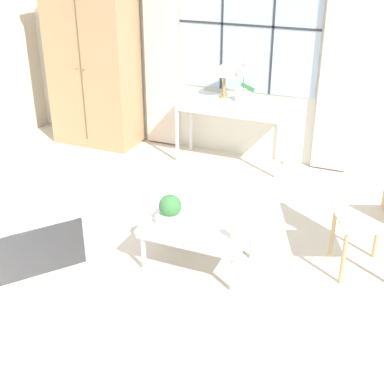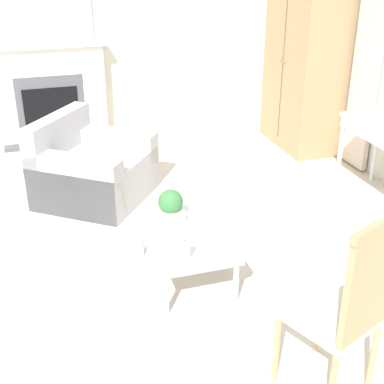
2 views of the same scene
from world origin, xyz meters
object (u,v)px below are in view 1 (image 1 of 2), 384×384
Objects in this scene: pillar_candle at (235,232)px; armchair_upholstered at (10,224)px; armoire at (93,60)px; side_chair_wooden at (382,202)px; potted_orchid at (244,85)px; coffee_table at (199,229)px; console_table at (233,108)px; table_lamp at (224,69)px; potted_plant_small at (170,209)px.

armchair_upholstered is at bearing -169.03° from pillar_candle.
armoire is 4.09m from side_chair_wooden.
potted_orchid reaches higher than coffee_table.
console_table is 2.42m from pillar_candle.
potted_orchid is 3.01m from armchair_upholstered.
armoire is at bearing -178.88° from potted_orchid.
armchair_upholstered is at bearing -112.64° from console_table.
console_table is at bearing 67.36° from armchair_upholstered.
pillar_candle is (0.71, -2.29, -0.53)m from potted_orchid.
table_lamp is at bearing 138.58° from side_chair_wooden.
potted_plant_small is at bearing 17.69° from armchair_upholstered.
console_table is 0.45m from table_lamp.
table_lamp is (-0.14, 0.06, 0.43)m from console_table.
armoire is 1.91m from console_table.
armchair_upholstered is (0.77, -2.63, -0.81)m from armoire.
console_table is (1.87, 0.01, -0.39)m from armoire.
table_lamp is at bearing 2.49° from armoire.
console_table is at bearing 109.98° from pillar_candle.
pillar_candle is (-1.02, -0.58, -0.19)m from side_chair_wooden.
console_table is 2.23m from potted_plant_small.
coffee_table is at bearing -74.57° from table_lamp.
pillar_candle is at bearing -150.31° from side_chair_wooden.
potted_orchid is (0.25, -0.04, -0.15)m from table_lamp.
armchair_upholstered is 1.97m from pillar_candle.
console_table is at bearing 137.56° from side_chair_wooden.
pillar_candle is at bearing -5.34° from potted_plant_small.
side_chair_wooden reaches higher than console_table.
side_chair_wooden reaches higher than coffee_table.
armoire reaches higher than armchair_upholstered.
table_lamp is 1.74× the size of potted_plant_small.
potted_orchid is 0.54× the size of coffee_table.
armoire is 4.50× the size of potted_orchid.
potted_plant_small is (0.38, -2.27, -0.63)m from table_lamp.
armchair_upholstered is (-1.10, -2.64, -0.42)m from console_table.
potted_orchid reaches higher than console_table.
coffee_table is at bearing 10.34° from potted_plant_small.
coffee_table is at bearing 16.61° from armchair_upholstered.
potted_plant_small is at bearing -46.20° from armoire.
console_table is 2.50m from side_chair_wooden.
armoire is 2.85m from armchair_upholstered.
console_table is 2.89m from armchair_upholstered.
potted_orchid is 1.96× the size of potted_plant_small.
table_lamp is at bearing 171.60° from potted_orchid.
side_chair_wooden is at bearing -24.25° from armoire.
table_lamp is 0.37× the size of side_chair_wooden.
armchair_upholstered reaches higher than coffee_table.
table_lamp is 2.68× the size of pillar_candle.
potted_orchid is (0.11, 0.02, 0.28)m from console_table.
side_chair_wooden is at bearing 18.19° from potted_plant_small.
side_chair_wooden is 4.70× the size of potted_plant_small.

